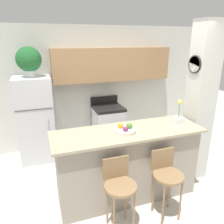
# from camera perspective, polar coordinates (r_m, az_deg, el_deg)

# --- Properties ---
(ground_plane) EXTENTS (14.00, 14.00, 0.00)m
(ground_plane) POSITION_cam_1_polar(r_m,az_deg,el_deg) (3.59, 3.88, -20.69)
(ground_plane) COLOR beige
(wall_back) EXTENTS (5.60, 0.38, 2.55)m
(wall_back) POSITION_cam_1_polar(r_m,az_deg,el_deg) (4.75, -3.17, 8.72)
(wall_back) COLOR silver
(wall_back) RESTS_ON ground_plane
(pillar_right) EXTENTS (0.38, 0.32, 2.55)m
(pillar_right) POSITION_cam_1_polar(r_m,az_deg,el_deg) (3.76, 21.95, 1.89)
(pillar_right) COLOR silver
(pillar_right) RESTS_ON ground_plane
(counter_bar) EXTENTS (2.13, 0.69, 1.07)m
(counter_bar) POSITION_cam_1_polar(r_m,az_deg,el_deg) (3.28, 4.08, -13.37)
(counter_bar) COLOR gray
(counter_bar) RESTS_ON ground_plane
(refrigerator) EXTENTS (0.66, 0.68, 1.63)m
(refrigerator) POSITION_cam_1_polar(r_m,az_deg,el_deg) (4.43, -19.31, -1.80)
(refrigerator) COLOR silver
(refrigerator) RESTS_ON ground_plane
(stove_range) EXTENTS (0.62, 0.62, 1.07)m
(stove_range) POSITION_cam_1_polar(r_m,az_deg,el_deg) (4.79, -0.98, -3.73)
(stove_range) COLOR silver
(stove_range) RESTS_ON ground_plane
(bar_stool_left) EXTENTS (0.39, 0.39, 0.92)m
(bar_stool_left) POSITION_cam_1_polar(r_m,az_deg,el_deg) (2.74, 1.91, -18.55)
(bar_stool_left) COLOR olive
(bar_stool_left) RESTS_ON ground_plane
(bar_stool_right) EXTENTS (0.39, 0.39, 0.92)m
(bar_stool_right) POSITION_cam_1_polar(r_m,az_deg,el_deg) (3.00, 14.06, -15.60)
(bar_stool_right) COLOR olive
(bar_stool_right) RESTS_ON ground_plane
(potted_plant_on_fridge) EXTENTS (0.44, 0.44, 0.53)m
(potted_plant_on_fridge) POSITION_cam_1_polar(r_m,az_deg,el_deg) (4.20, -20.92, 12.57)
(potted_plant_on_fridge) COLOR silver
(potted_plant_on_fridge) RESTS_ON refrigerator
(orchid_vase) EXTENTS (0.14, 0.14, 0.37)m
(orchid_vase) POSITION_cam_1_polar(r_m,az_deg,el_deg) (3.40, 16.94, -1.38)
(orchid_vase) COLOR white
(orchid_vase) RESTS_ON counter_bar
(fruit_bowl) EXTENTS (0.30, 0.30, 0.12)m
(fruit_bowl) POSITION_cam_1_polar(r_m,az_deg,el_deg) (2.97, 3.44, -4.61)
(fruit_bowl) COLOR silver
(fruit_bowl) RESTS_ON counter_bar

